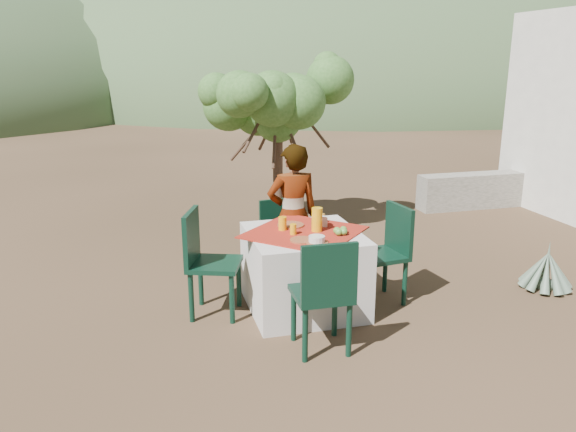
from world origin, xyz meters
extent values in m
plane|color=#342618|center=(0.00, 0.00, 0.00)|extent=(160.00, 160.00, 0.00)
cube|color=silver|center=(-0.48, 0.48, 0.38)|extent=(1.02, 1.02, 0.75)
cube|color=maroon|center=(-0.48, 0.48, 0.76)|extent=(1.30, 1.30, 0.01)
cylinder|color=black|center=(-0.59, 1.19, 0.20)|extent=(0.04, 0.04, 0.41)
cylinder|color=black|center=(-0.29, 1.24, 0.20)|extent=(0.04, 0.04, 0.41)
cylinder|color=black|center=(-0.64, 1.49, 0.20)|extent=(0.04, 0.04, 0.41)
cylinder|color=black|center=(-0.34, 1.54, 0.20)|extent=(0.04, 0.04, 0.41)
cube|color=black|center=(-0.46, 1.36, 0.41)|extent=(0.44, 0.44, 0.04)
cube|color=black|center=(-0.49, 1.53, 0.62)|extent=(0.38, 0.10, 0.40)
cylinder|color=black|center=(-0.38, -0.13, 0.24)|extent=(0.05, 0.05, 0.48)
cylinder|color=black|center=(-0.74, -0.12, 0.24)|extent=(0.05, 0.05, 0.48)
cylinder|color=black|center=(-0.39, -0.49, 0.24)|extent=(0.05, 0.05, 0.48)
cylinder|color=black|center=(-0.75, -0.48, 0.24)|extent=(0.05, 0.05, 0.48)
cube|color=black|center=(-0.57, -0.31, 0.48)|extent=(0.46, 0.46, 0.04)
cube|color=black|center=(-0.57, -0.51, 0.73)|extent=(0.45, 0.05, 0.47)
cylinder|color=black|center=(-1.19, 0.33, 0.24)|extent=(0.05, 0.05, 0.49)
cylinder|color=black|center=(-1.07, 0.68, 0.24)|extent=(0.05, 0.05, 0.49)
cylinder|color=black|center=(-1.54, 0.45, 0.24)|extent=(0.05, 0.05, 0.49)
cylinder|color=black|center=(-1.41, 0.80, 0.24)|extent=(0.05, 0.05, 0.49)
cube|color=black|center=(-1.30, 0.56, 0.49)|extent=(0.58, 0.58, 0.04)
cube|color=black|center=(-1.50, 0.63, 0.75)|extent=(0.19, 0.44, 0.48)
cylinder|color=black|center=(0.08, 0.59, 0.24)|extent=(0.05, 0.05, 0.47)
cylinder|color=black|center=(0.12, 0.24, 0.24)|extent=(0.05, 0.05, 0.47)
cylinder|color=black|center=(0.43, 0.63, 0.24)|extent=(0.05, 0.05, 0.47)
cylinder|color=black|center=(0.48, 0.28, 0.24)|extent=(0.05, 0.05, 0.47)
cube|color=black|center=(0.28, 0.44, 0.47)|extent=(0.49, 0.49, 0.04)
cube|color=black|center=(0.47, 0.46, 0.72)|extent=(0.09, 0.44, 0.46)
imported|color=#8C6651|center=(-0.41, 1.12, 0.74)|extent=(0.55, 0.37, 1.48)
cylinder|color=#4E3627|center=(-0.12, 2.90, 0.78)|extent=(0.13, 0.13, 1.56)
sphere|color=#305E22|center=(-0.12, 2.90, 1.56)|extent=(0.67, 0.67, 0.67)
sphere|color=#305E22|center=(0.49, 2.90, 1.72)|extent=(0.62, 0.62, 0.62)
sphere|color=#305E22|center=(-0.68, 3.01, 1.67)|extent=(0.58, 0.58, 0.58)
sphere|color=#305E22|center=(-0.01, 3.51, 1.78)|extent=(0.60, 0.60, 0.60)
sphere|color=#305E22|center=(-0.07, 2.34, 1.61)|extent=(0.53, 0.53, 0.53)
sphere|color=slate|center=(2.07, 0.28, 0.04)|extent=(0.18, 0.18, 0.18)
cone|color=slate|center=(2.07, 0.28, 0.26)|extent=(0.10, 0.10, 0.51)
cone|color=slate|center=(2.18, 0.23, 0.20)|extent=(0.30, 0.18, 0.44)
cone|color=slate|center=(2.19, 0.30, 0.20)|extent=(0.31, 0.16, 0.43)
cone|color=slate|center=(2.15, 0.36, 0.20)|extent=(0.24, 0.27, 0.45)
cone|color=slate|center=(2.08, 0.39, 0.20)|extent=(0.11, 0.31, 0.43)
cone|color=slate|center=(2.01, 0.37, 0.20)|extent=(0.22, 0.28, 0.44)
cone|color=slate|center=(1.97, 0.32, 0.20)|extent=(0.30, 0.18, 0.44)
cone|color=slate|center=(1.96, 0.25, 0.20)|extent=(0.31, 0.16, 0.43)
cone|color=slate|center=(2.00, 0.19, 0.20)|extent=(0.24, 0.27, 0.45)
cone|color=slate|center=(2.07, 0.16, 0.20)|extent=(0.11, 0.31, 0.43)
cone|color=slate|center=(2.14, 0.18, 0.20)|extent=(0.22, 0.28, 0.44)
cube|color=gray|center=(3.60, 3.40, 0.28)|extent=(2.60, 0.35, 0.55)
ellipsoid|color=#314929|center=(12.00, 36.00, 0.00)|extent=(48.00, 48.00, 20.00)
ellipsoid|color=gray|center=(-4.00, 52.00, 0.00)|extent=(60.00, 60.00, 24.00)
ellipsoid|color=gray|center=(28.00, 46.00, 0.00)|extent=(36.00, 36.00, 14.00)
cylinder|color=brown|center=(-0.55, 0.69, 0.77)|extent=(0.26, 0.26, 0.01)
cylinder|color=brown|center=(-0.58, 0.22, 0.77)|extent=(0.21, 0.21, 0.01)
cylinder|color=#F2A50F|center=(-0.66, 0.58, 0.82)|extent=(0.08, 0.08, 0.13)
cylinder|color=#F2A50F|center=(-0.60, 0.42, 0.81)|extent=(0.06, 0.06, 0.10)
cylinder|color=#F2A50F|center=(-0.36, 0.46, 0.87)|extent=(0.10, 0.10, 0.22)
cylinder|color=brown|center=(-0.47, 0.12, 0.77)|extent=(0.20, 0.20, 0.01)
cylinder|color=silver|center=(-0.47, 0.12, 0.80)|extent=(0.14, 0.14, 0.05)
cylinder|color=orange|center=(-0.23, 0.63, 0.81)|extent=(0.06, 0.06, 0.09)
cylinder|color=orange|center=(-0.23, 0.71, 0.81)|extent=(0.06, 0.06, 0.09)
cube|color=silver|center=(-0.26, 0.58, 0.81)|extent=(0.09, 0.07, 0.10)
sphere|color=#589235|center=(-0.21, 0.33, 0.80)|extent=(0.07, 0.07, 0.07)
sphere|color=#589235|center=(-0.15, 0.34, 0.80)|extent=(0.07, 0.07, 0.07)
sphere|color=#589235|center=(-0.16, 0.28, 0.80)|extent=(0.07, 0.07, 0.07)
sphere|color=#589235|center=(-0.21, 0.28, 0.80)|extent=(0.07, 0.07, 0.07)
camera|label=1|loc=(-1.90, -4.26, 2.29)|focal=35.00mm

